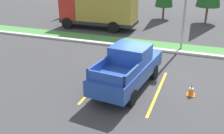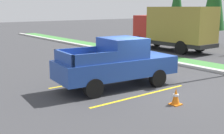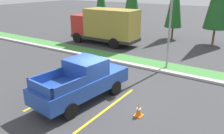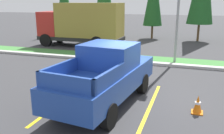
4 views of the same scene
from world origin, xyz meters
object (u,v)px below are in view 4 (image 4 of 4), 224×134
cargo_truck_distant (82,23)px  traffic_cone (198,105)px  pickup_truck_main (106,75)px  street_light (179,1)px

cargo_truck_distant → traffic_cone: cargo_truck_distant is taller
pickup_truck_main → cargo_truck_distant: (-5.71, 10.25, 0.81)m
cargo_truck_distant → street_light: street_light is taller
pickup_truck_main → traffic_cone: 3.17m
cargo_truck_distant → pickup_truck_main: bearing=-60.9°
pickup_truck_main → traffic_cone: bearing=2.7°
traffic_cone → cargo_truck_distant: bearing=131.0°
street_light → traffic_cone: bearing=-79.2°
pickup_truck_main → cargo_truck_distant: 11.76m
street_light → cargo_truck_distant: bearing=154.6°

